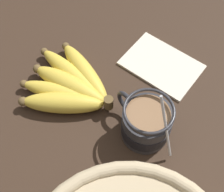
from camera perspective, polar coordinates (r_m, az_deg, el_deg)
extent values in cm
cube|color=#332319|center=(69.09, 3.13, -1.91)|extent=(127.58, 127.58, 2.52)
cylinder|color=#28282D|center=(61.49, 6.27, -5.13)|extent=(9.64, 9.64, 7.97)
cylinder|color=black|center=(62.06, 6.21, -5.39)|extent=(9.84, 9.84, 3.35)
torus|color=#28282D|center=(62.55, 2.73, -1.23)|extent=(5.49, 0.90, 5.49)
cylinder|color=#846042|center=(57.87, 6.65, -3.35)|extent=(8.44, 8.44, 0.40)
torus|color=#28282D|center=(56.56, 6.80, -2.65)|extent=(9.64, 9.64, 0.60)
cylinder|color=#B2B2B7|center=(55.86, 9.86, -5.86)|extent=(5.86, 0.50, 15.40)
ellipsoid|color=#B2B2B7|center=(63.31, 7.11, -7.16)|extent=(3.00, 2.00, 0.80)
cylinder|color=brown|center=(64.57, -0.63, -1.26)|extent=(2.00, 2.00, 3.00)
ellipsoid|color=gold|center=(70.20, -4.99, 4.34)|extent=(18.39, 6.39, 4.03)
sphere|color=brown|center=(75.40, -8.44, 9.00)|extent=(1.81, 1.81, 1.81)
ellipsoid|color=gold|center=(70.03, -7.10, 3.72)|extent=(20.24, 5.98, 3.88)
sphere|color=brown|center=(75.35, -12.26, 7.96)|extent=(1.75, 1.75, 1.75)
ellipsoid|color=gold|center=(68.36, -7.73, 2.00)|extent=(18.04, 10.18, 4.47)
sphere|color=brown|center=(72.22, -13.50, 4.87)|extent=(2.01, 2.01, 2.01)
ellipsoid|color=gold|center=(67.72, -8.93, 0.41)|extent=(17.49, 13.44, 3.87)
sphere|color=brown|center=(70.97, -15.85, 2.16)|extent=(1.74, 1.74, 1.74)
ellipsoid|color=gold|center=(66.18, -8.90, -1.25)|extent=(14.86, 15.61, 4.49)
sphere|color=brown|center=(68.19, -15.97, -0.96)|extent=(2.02, 2.02, 2.02)
cube|color=beige|center=(74.20, 9.03, 5.62)|extent=(19.36, 15.38, 0.60)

